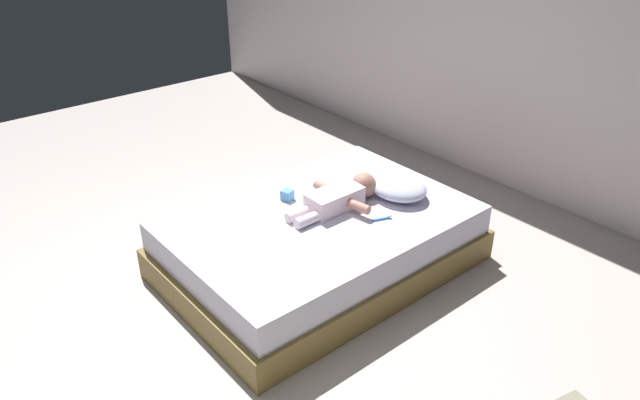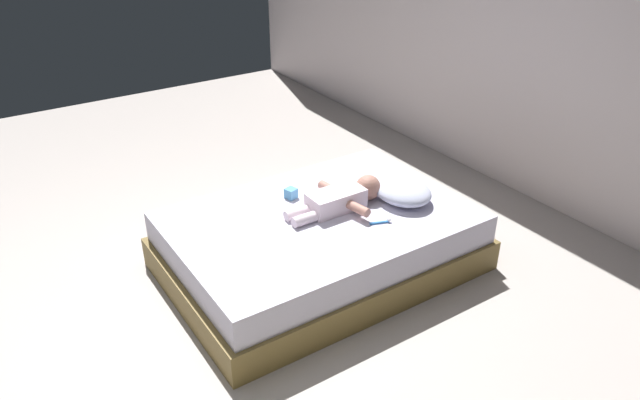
% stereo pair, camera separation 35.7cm
% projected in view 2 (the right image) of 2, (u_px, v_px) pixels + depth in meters
% --- Properties ---
extents(ground_plane, '(8.00, 8.00, 0.00)m').
position_uv_depth(ground_plane, '(159.00, 336.00, 3.24)').
color(ground_plane, '#B1A7A1').
extents(wall_behind_bed, '(8.00, 0.12, 2.56)m').
position_uv_depth(wall_behind_bed, '(561.00, 26.00, 4.07)').
color(wall_behind_bed, silver).
rests_on(wall_behind_bed, ground_plane).
extents(bed, '(1.26, 1.84, 0.38)m').
position_uv_depth(bed, '(320.00, 242.00, 3.72)').
color(bed, brown).
rests_on(bed, ground_plane).
extents(pillow, '(0.41, 0.33, 0.13)m').
position_uv_depth(pillow, '(402.00, 191.00, 3.76)').
color(pillow, silver).
rests_on(pillow, bed).
extents(baby, '(0.47, 0.65, 0.16)m').
position_uv_depth(baby, '(343.00, 198.00, 3.68)').
color(baby, white).
rests_on(baby, bed).
extents(toothbrush, '(0.06, 0.13, 0.02)m').
position_uv_depth(toothbrush, '(381.00, 222.00, 3.53)').
color(toothbrush, '#3A8BE4').
rests_on(toothbrush, bed).
extents(toy_block, '(0.08, 0.08, 0.07)m').
position_uv_depth(toy_block, '(291.00, 193.00, 3.80)').
color(toy_block, '#559DD2').
rests_on(toy_block, bed).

